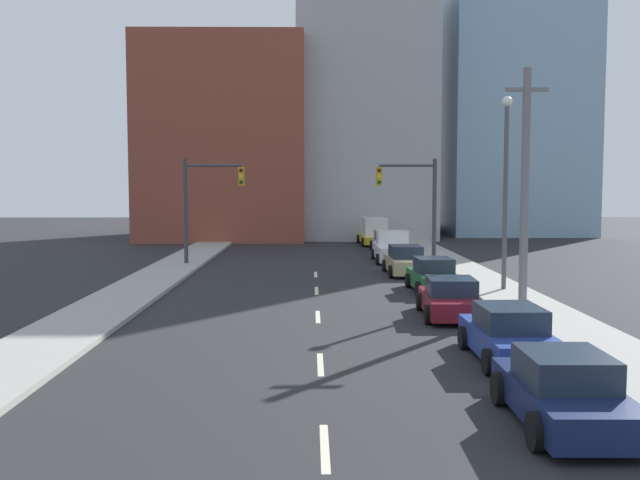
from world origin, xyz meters
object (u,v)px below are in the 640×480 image
(sedan_blue, at_px, (510,336))
(pickup_truck_white, at_px, (393,249))
(utility_pole_right_mid, at_px, (525,186))
(traffic_signal_left, at_px, (202,198))
(sedan_tan, at_px, (405,261))
(box_truck_yellow, at_px, (374,232))
(traffic_signal_right, at_px, (418,198))
(street_lamp, at_px, (506,180))
(sedan_green, at_px, (433,276))
(sedan_silver, at_px, (385,242))
(sedan_maroon, at_px, (451,299))
(sedan_navy, at_px, (564,392))

(sedan_blue, distance_m, pickup_truck_white, 25.08)
(utility_pole_right_mid, bearing_deg, traffic_signal_left, 134.83)
(sedan_tan, distance_m, box_truck_yellow, 18.63)
(traffic_signal_right, relative_size, sedan_blue, 1.36)
(utility_pole_right_mid, relative_size, street_lamp, 1.07)
(sedan_green, bearing_deg, sedan_silver, 88.55)
(street_lamp, xyz_separation_m, sedan_maroon, (-3.48, -5.84, -4.28))
(sedan_navy, bearing_deg, pickup_truck_white, 90.55)
(sedan_navy, distance_m, sedan_green, 17.62)
(traffic_signal_right, bearing_deg, sedan_green, -94.66)
(sedan_tan, bearing_deg, sedan_silver, 87.74)
(sedan_tan, bearing_deg, sedan_green, -86.95)
(pickup_truck_white, bearing_deg, sedan_green, -88.31)
(box_truck_yellow, bearing_deg, utility_pole_right_mid, -85.93)
(sedan_maroon, bearing_deg, street_lamp, 61.84)
(sedan_navy, bearing_deg, box_truck_yellow, 90.81)
(traffic_signal_left, xyz_separation_m, utility_pole_right_mid, (14.45, -14.54, 0.68))
(street_lamp, height_order, sedan_green, street_lamp)
(utility_pole_right_mid, distance_m, sedan_blue, 9.54)
(sedan_tan, bearing_deg, utility_pole_right_mid, -74.12)
(sedan_tan, height_order, box_truck_yellow, box_truck_yellow)
(street_lamp, relative_size, sedan_silver, 1.93)
(traffic_signal_right, height_order, sedan_navy, traffic_signal_right)
(traffic_signal_left, height_order, sedan_navy, traffic_signal_left)
(traffic_signal_right, height_order, box_truck_yellow, traffic_signal_right)
(traffic_signal_right, height_order, sedan_green, traffic_signal_right)
(traffic_signal_left, bearing_deg, sedan_maroon, -55.38)
(box_truck_yellow, bearing_deg, sedan_blue, -91.60)
(traffic_signal_left, distance_m, sedan_tan, 12.51)
(sedan_tan, relative_size, pickup_truck_white, 0.84)
(sedan_blue, xyz_separation_m, sedan_silver, (-0.03, 31.74, -0.01))
(sedan_navy, bearing_deg, sedan_tan, 90.71)
(sedan_blue, xyz_separation_m, sedan_maroon, (-0.33, 6.35, -0.03))
(sedan_maroon, height_order, box_truck_yellow, box_truck_yellow)
(traffic_signal_left, height_order, sedan_green, traffic_signal_left)
(traffic_signal_right, relative_size, sedan_tan, 1.38)
(sedan_green, bearing_deg, sedan_maroon, -95.83)
(traffic_signal_right, xyz_separation_m, utility_pole_right_mid, (1.86, -14.54, 0.68))
(sedan_maroon, relative_size, sedan_tan, 0.98)
(sedan_blue, height_order, sedan_green, sedan_green)
(sedan_green, height_order, sedan_tan, sedan_tan)
(utility_pole_right_mid, height_order, sedan_blue, utility_pole_right_mid)
(utility_pole_right_mid, relative_size, sedan_maroon, 2.06)
(sedan_navy, distance_m, sedan_silver, 36.92)
(street_lamp, bearing_deg, traffic_signal_left, 144.49)
(traffic_signal_left, distance_m, traffic_signal_right, 12.59)
(sedan_navy, xyz_separation_m, sedan_maroon, (0.05, 11.52, -0.02))
(utility_pole_right_mid, xyz_separation_m, sedan_maroon, (-3.13, -1.86, -4.01))
(pickup_truck_white, relative_size, box_truck_yellow, 1.00)
(traffic_signal_right, distance_m, sedan_silver, 9.63)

